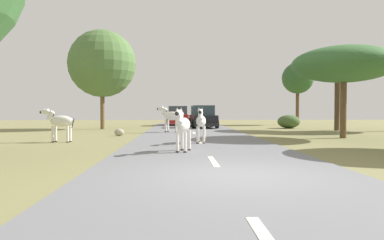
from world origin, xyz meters
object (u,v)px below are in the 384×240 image
(zebra_1, at_px, (171,116))
(bush_1, at_px, (289,122))
(zebra_0, at_px, (201,122))
(tree_6, at_px, (344,65))
(tree_4, at_px, (298,78))
(car_1, at_px, (203,117))
(tree_3, at_px, (337,64))
(zebra_2, at_px, (183,125))
(tree_0, at_px, (102,64))
(zebra_3, at_px, (60,122))
(car_0, at_px, (177,116))
(rock_0, at_px, (119,132))

(zebra_1, bearing_deg, bush_1, -30.39)
(zebra_0, height_order, tree_6, tree_6)
(zebra_0, relative_size, tree_4, 0.26)
(zebra_1, distance_m, car_1, 6.31)
(zebra_1, bearing_deg, tree_3, -50.00)
(zebra_1, bearing_deg, tree_6, -88.38)
(zebra_1, distance_m, zebra_2, 10.68)
(zebra_2, distance_m, bush_1, 18.17)
(zebra_1, xyz_separation_m, zebra_2, (0.63, -10.66, -0.13))
(tree_3, relative_size, tree_4, 0.90)
(tree_0, bearing_deg, car_1, 8.02)
(zebra_1, bearing_deg, zebra_3, 172.47)
(zebra_0, height_order, zebra_3, zebra_0)
(zebra_2, relative_size, tree_4, 0.25)
(zebra_1, distance_m, tree_6, 10.27)
(bush_1, bearing_deg, car_0, 147.92)
(zebra_0, relative_size, rock_0, 2.96)
(zebra_1, height_order, tree_4, tree_4)
(tree_3, relative_size, bush_1, 3.12)
(zebra_0, xyz_separation_m, tree_4, (10.68, 19.78, 3.58))
(car_0, relative_size, rock_0, 8.32)
(tree_3, bearing_deg, car_1, 158.56)
(tree_4, relative_size, tree_6, 1.18)
(zebra_2, height_order, car_1, car_1)
(car_0, distance_m, tree_4, 12.34)
(tree_4, height_order, tree_6, tree_4)
(tree_0, distance_m, tree_4, 18.86)
(bush_1, height_order, rock_0, bush_1)
(zebra_0, height_order, car_0, car_0)
(tree_0, xyz_separation_m, tree_6, (14.02, -9.32, -1.18))
(zebra_2, bearing_deg, tree_3, -116.23)
(tree_0, bearing_deg, tree_6, -33.61)
(tree_0, bearing_deg, zebra_3, -87.62)
(bush_1, bearing_deg, rock_0, -146.35)
(car_1, relative_size, rock_0, 8.36)
(zebra_1, xyz_separation_m, zebra_3, (-4.75, -6.41, -0.13))
(tree_4, bearing_deg, zebra_1, -134.64)
(zebra_3, xyz_separation_m, rock_0, (1.97, 3.88, -0.71))
(zebra_0, bearing_deg, tree_6, -152.03)
(zebra_1, distance_m, car_0, 10.87)
(zebra_2, xyz_separation_m, tree_4, (11.47, 22.91, 3.60))
(car_1, height_order, tree_4, tree_4)
(zebra_1, relative_size, tree_0, 0.22)
(car_0, height_order, bush_1, car_0)
(zebra_2, bearing_deg, bush_1, -103.89)
(tree_0, relative_size, tree_4, 1.22)
(tree_4, relative_size, bush_1, 3.47)
(zebra_1, height_order, rock_0, zebra_1)
(zebra_1, height_order, bush_1, zebra_1)
(zebra_0, distance_m, tree_3, 14.54)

